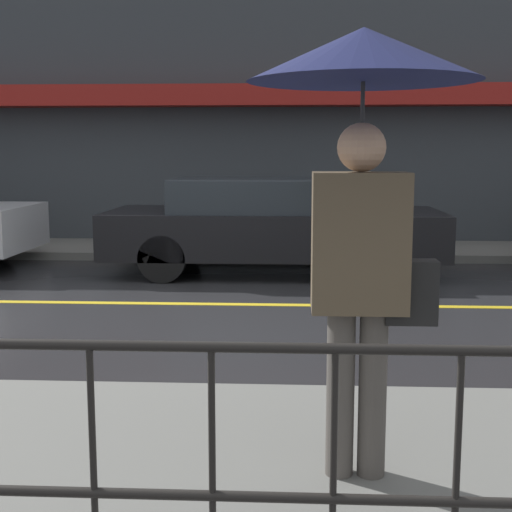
{
  "coord_description": "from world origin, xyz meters",
  "views": [
    {
      "loc": [
        1.26,
        -7.66,
        1.68
      ],
      "look_at": [
        0.95,
        -1.72,
        0.8
      ],
      "focal_mm": 50.0,
      "sensor_mm": 36.0,
      "label": 1
    }
  ],
  "objects": [
    {
      "name": "ground_plane",
      "position": [
        0.0,
        0.0,
        0.0
      ],
      "size": [
        80.0,
        80.0,
        0.0
      ],
      "primitive_type": "plane",
      "color": "#262628"
    },
    {
      "name": "sidewalk_far",
      "position": [
        0.0,
        3.95,
        0.06
      ],
      "size": [
        28.0,
        1.81,
        0.12
      ],
      "color": "slate",
      "rests_on": "ground_plane"
    },
    {
      "name": "pedestrian",
      "position": [
        1.58,
        -4.36,
        1.78
      ],
      "size": [
        1.05,
        1.05,
        2.1
      ],
      "color": "#4C4742",
      "rests_on": "sidewalk_near"
    },
    {
      "name": "building_storefront",
      "position": [
        0.0,
        4.98,
        3.27
      ],
      "size": [
        28.0,
        0.85,
        6.62
      ],
      "color": "#383D42",
      "rests_on": "ground_plane"
    },
    {
      "name": "car_black",
      "position": [
        0.95,
        2.12,
        0.68
      ],
      "size": [
        4.55,
        1.85,
        1.3
      ],
      "color": "black",
      "rests_on": "ground_plane"
    },
    {
      "name": "lane_marking",
      "position": [
        0.0,
        0.0,
        0.0
      ],
      "size": [
        25.2,
        0.12,
        0.01
      ],
      "color": "gold",
      "rests_on": "ground_plane"
    },
    {
      "name": "sidewalk_near",
      "position": [
        0.0,
        -4.37,
        0.06
      ],
      "size": [
        28.0,
        2.64,
        0.12
      ],
      "color": "slate",
      "rests_on": "ground_plane"
    }
  ]
}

